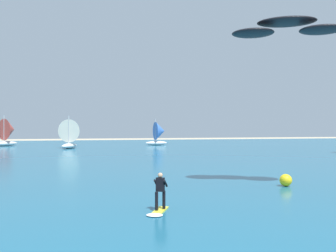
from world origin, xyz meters
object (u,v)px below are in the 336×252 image
object	(u,v)px
sailboat_heeled_over	(8,132)
marker_buoy	(286,180)
kite	(287,28)
sailboat_leading	(159,133)
sailboat_trailing	(71,133)
kitesurfer	(159,198)

from	to	relation	value
sailboat_heeled_over	marker_buoy	distance (m)	57.17
kite	sailboat_heeled_over	xyz separation A→B (m)	(-27.02, 50.62, -7.10)
kite	sailboat_heeled_over	bearing A→B (deg)	118.10
marker_buoy	sailboat_heeled_over	bearing A→B (deg)	118.41
sailboat_heeled_over	marker_buoy	world-z (taller)	sailboat_heeled_over
sailboat_leading	marker_buoy	bearing A→B (deg)	-90.22
marker_buoy	sailboat_trailing	bearing A→B (deg)	110.72
marker_buoy	kite	bearing A→B (deg)	-112.85
sailboat_heeled_over	sailboat_leading	bearing A→B (deg)	-6.05
kitesurfer	sailboat_trailing	xyz separation A→B (m)	(-6.78, 46.08, 1.82)
kitesurfer	kite	size ratio (longest dim) A/B	0.29
sailboat_heeled_over	kite	bearing A→B (deg)	-61.90
sailboat_leading	kitesurfer	bearing A→B (deg)	-99.67
sailboat_heeled_over	sailboat_trailing	world-z (taller)	sailboat_heeled_over
sailboat_heeled_over	sailboat_leading	world-z (taller)	sailboat_heeled_over
kite	sailboat_trailing	world-z (taller)	kite
sailboat_leading	kite	bearing A→B (deg)	-90.40
sailboat_leading	marker_buoy	distance (m)	47.39
kitesurfer	sailboat_trailing	world-z (taller)	sailboat_trailing
sailboat_trailing	marker_buoy	size ratio (longest dim) A/B	7.03
kitesurfer	sailboat_trailing	distance (m)	46.61
kite	sailboat_heeled_over	distance (m)	57.82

